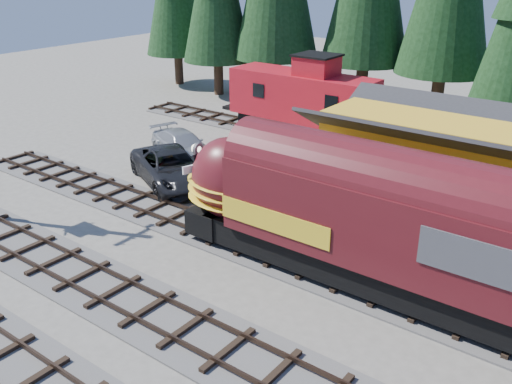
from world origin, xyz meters
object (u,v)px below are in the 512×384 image
Objects in this scene: pickup_truck_a at (172,168)px; pickup_truck_b at (183,145)px; caboose at (303,100)px; depot at (457,167)px; locomotive at (347,220)px.

pickup_truck_b is at bearing 62.06° from pickup_truck_a.
pickup_truck_a is at bearing -95.58° from caboose.
depot is at bearing -49.56° from pickup_truck_a.
pickup_truck_a is at bearing -125.98° from pickup_truck_b.
depot is 1.96× the size of pickup_truck_a.
locomotive is at bearing -77.88° from pickup_truck_a.
caboose reaches higher than depot.
pickup_truck_a reaches higher than pickup_truck_b.
pickup_truck_b is (-3.58, -7.62, -1.78)m from caboose.
caboose is at bearing -7.26° from pickup_truck_b.
pickup_truck_b is (-14.50, 6.38, -1.69)m from locomotive.
caboose reaches higher than locomotive.
pickup_truck_b is (-16.22, -0.12, -2.19)m from depot.
caboose is (-12.64, 7.50, -0.40)m from depot.
pickup_truck_a is 4.24m from pickup_truck_b.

